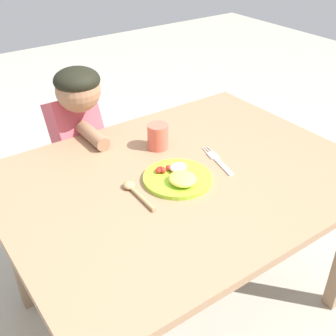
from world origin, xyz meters
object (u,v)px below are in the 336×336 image
(drinking_cup, at_px, (158,136))
(spoon, at_px, (135,191))
(plate, at_px, (178,177))
(fork, at_px, (218,161))
(person, at_px, (80,158))

(drinking_cup, bearing_deg, spoon, -138.52)
(plate, distance_m, drinking_cup, 0.25)
(fork, distance_m, spoon, 0.35)
(spoon, distance_m, drinking_cup, 0.31)
(plate, xyz_separation_m, spoon, (-0.16, 0.03, -0.01))
(person, bearing_deg, spoon, 85.07)
(person, bearing_deg, drinking_cup, 117.54)
(plate, relative_size, drinking_cup, 2.44)
(drinking_cup, distance_m, person, 0.45)
(drinking_cup, bearing_deg, plate, -107.70)
(spoon, relative_size, drinking_cup, 1.86)
(fork, height_order, spoon, spoon)
(plate, bearing_deg, person, 100.71)
(fork, distance_m, person, 0.67)
(plate, relative_size, spoon, 1.32)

